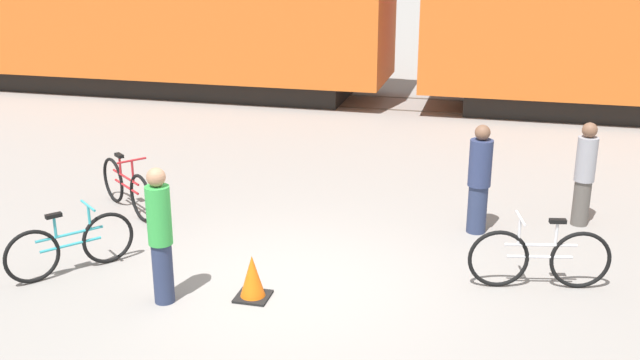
# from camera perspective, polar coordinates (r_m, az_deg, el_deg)

# --- Properties ---
(ground_plane) EXTENTS (80.00, 80.00, 0.00)m
(ground_plane) POSITION_cam_1_polar(r_m,az_deg,el_deg) (9.46, -2.31, -7.90)
(ground_plane) COLOR gray
(rail_near) EXTENTS (39.56, 0.07, 0.01)m
(rail_near) POSITION_cam_1_polar(r_m,az_deg,el_deg) (18.46, 6.10, 5.32)
(rail_near) COLOR #4C4238
(rail_near) RESTS_ON ground_plane
(rail_far) EXTENTS (39.56, 0.07, 0.01)m
(rail_far) POSITION_cam_1_polar(r_m,az_deg,el_deg) (19.84, 6.69, 6.24)
(rail_far) COLOR #4C4238
(rail_far) RESTS_ON ground_plane
(bicycle_silver) EXTENTS (1.72, 0.49, 0.93)m
(bicycle_silver) POSITION_cam_1_polar(r_m,az_deg,el_deg) (9.58, 16.37, -5.71)
(bicycle_silver) COLOR black
(bicycle_silver) RESTS_ON ground_plane
(bicycle_teal) EXTENTS (1.10, 1.34, 0.87)m
(bicycle_teal) POSITION_cam_1_polar(r_m,az_deg,el_deg) (10.11, -18.43, -4.76)
(bicycle_teal) COLOR black
(bicycle_teal) RESTS_ON ground_plane
(bicycle_maroon) EXTENTS (1.43, 1.16, 0.92)m
(bicycle_maroon) POSITION_cam_1_polar(r_m,az_deg,el_deg) (12.04, -14.52, -0.56)
(bicycle_maroon) COLOR black
(bicycle_maroon) RESTS_ON ground_plane
(person_in_grey) EXTENTS (0.29, 0.29, 1.57)m
(person_in_grey) POSITION_cam_1_polar(r_m,az_deg,el_deg) (11.65, 19.51, 0.46)
(person_in_grey) COLOR #514C47
(person_in_grey) RESTS_ON ground_plane
(person_in_green) EXTENTS (0.28, 0.28, 1.67)m
(person_in_green) POSITION_cam_1_polar(r_m,az_deg,el_deg) (8.86, -12.08, -4.10)
(person_in_green) COLOR #283351
(person_in_green) RESTS_ON ground_plane
(person_in_navy) EXTENTS (0.33, 0.33, 1.61)m
(person_in_navy) POSITION_cam_1_polar(r_m,az_deg,el_deg) (10.95, 12.04, 0.05)
(person_in_navy) COLOR #283351
(person_in_navy) RESTS_ON ground_plane
(traffic_cone) EXTENTS (0.40, 0.40, 0.55)m
(traffic_cone) POSITION_cam_1_polar(r_m,az_deg,el_deg) (9.04, -5.17, -7.48)
(traffic_cone) COLOR black
(traffic_cone) RESTS_ON ground_plane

